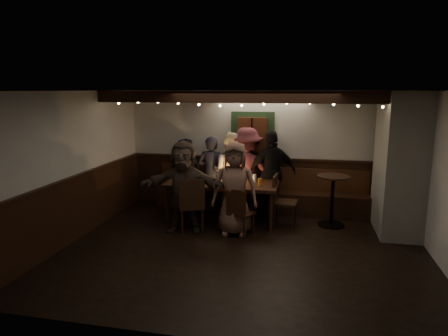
% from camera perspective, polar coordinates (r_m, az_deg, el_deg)
% --- Properties ---
extents(room, '(6.02, 5.01, 2.62)m').
position_cam_1_polar(room, '(7.77, 12.27, -0.59)').
color(room, black).
rests_on(room, ground).
extents(dining_table, '(2.23, 0.95, 0.97)m').
position_cam_1_polar(dining_table, '(7.99, -0.32, -2.54)').
color(dining_table, black).
rests_on(dining_table, ground).
extents(chair_near_left, '(0.59, 0.59, 1.03)m').
position_cam_1_polar(chair_near_left, '(7.41, -4.60, -4.86)').
color(chair_near_left, black).
rests_on(chair_near_left, ground).
extents(chair_near_right, '(0.53, 0.53, 0.89)m').
position_cam_1_polar(chair_near_right, '(7.19, 2.13, -6.00)').
color(chair_near_right, black).
rests_on(chair_near_right, ground).
extents(chair_end, '(0.48, 0.48, 0.99)m').
position_cam_1_polar(chair_end, '(7.87, 8.06, -4.14)').
color(chair_end, black).
rests_on(chair_end, ground).
extents(high_top, '(0.63, 0.63, 1.00)m').
position_cam_1_polar(high_top, '(8.01, 15.24, -3.63)').
color(high_top, black).
rests_on(high_top, ground).
extents(person_a, '(0.87, 0.68, 1.56)m').
position_cam_1_polar(person_a, '(8.96, -5.48, -0.74)').
color(person_a, black).
rests_on(person_a, ground).
extents(person_b, '(0.61, 0.42, 1.64)m').
position_cam_1_polar(person_b, '(8.71, -1.82, -0.78)').
color(person_b, '#232130').
rests_on(person_b, ground).
extents(person_c, '(0.97, 0.82, 1.74)m').
position_cam_1_polar(person_c, '(8.55, 0.92, -0.67)').
color(person_c, beige).
rests_on(person_c, ground).
extents(person_d, '(1.24, 0.77, 1.84)m').
position_cam_1_polar(person_d, '(8.54, 3.26, -0.36)').
color(person_d, '#512028').
rests_on(person_d, ground).
extents(person_e, '(1.13, 0.81, 1.79)m').
position_cam_1_polar(person_e, '(8.49, 6.86, -0.67)').
color(person_e, black).
rests_on(person_e, ground).
extents(person_f, '(1.63, 0.67, 1.72)m').
position_cam_1_polar(person_f, '(7.41, -5.79, -2.67)').
color(person_f, '#41322A').
rests_on(person_f, ground).
extents(person_g, '(0.87, 0.60, 1.71)m').
position_cam_1_polar(person_g, '(7.24, 1.55, -2.96)').
color(person_g, brown).
rests_on(person_g, ground).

